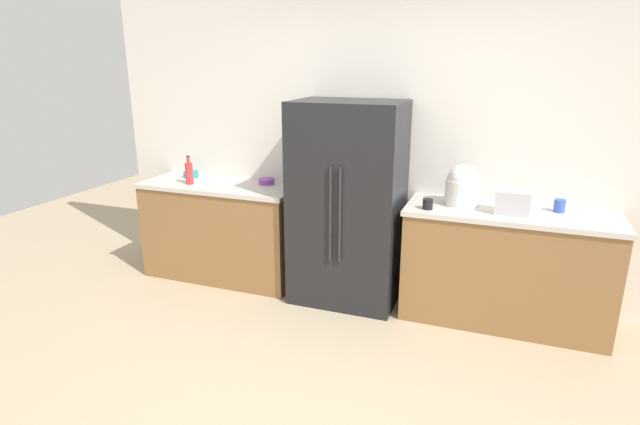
{
  "coord_description": "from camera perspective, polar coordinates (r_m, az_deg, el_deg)",
  "views": [
    {
      "loc": [
        1.01,
        -2.49,
        2.05
      ],
      "look_at": [
        -0.09,
        0.46,
        1.1
      ],
      "focal_mm": 28.51,
      "sensor_mm": 36.0,
      "label": 1
    }
  ],
  "objects": [
    {
      "name": "cup_b",
      "position": [
        4.28,
        25.3,
        0.69
      ],
      "size": [
        0.08,
        0.08,
        0.1
      ],
      "primitive_type": "cylinder",
      "color": "blue",
      "rests_on": "counter_right"
    },
    {
      "name": "counter_right",
      "position": [
        4.32,
        20.03,
        -5.75
      ],
      "size": [
        1.59,
        0.61,
        0.93
      ],
      "color": "olive",
      "rests_on": "ground_plane"
    },
    {
      "name": "refrigerator",
      "position": [
        4.33,
        3.11,
        0.95
      ],
      "size": [
        0.91,
        0.66,
        1.73
      ],
      "color": "black",
      "rests_on": "ground_plane"
    },
    {
      "name": "cup_a",
      "position": [
        4.03,
        12.0,
        0.93
      ],
      "size": [
        0.08,
        0.08,
        0.08
      ],
      "primitive_type": "cylinder",
      "color": "black",
      "rests_on": "counter_right"
    },
    {
      "name": "bottle_a",
      "position": [
        4.89,
        -14.47,
        4.34
      ],
      "size": [
        0.07,
        0.07,
        0.27
      ],
      "color": "red",
      "rests_on": "counter_left"
    },
    {
      "name": "bowl_b",
      "position": [
        4.78,
        -6.01,
        3.51
      ],
      "size": [
        0.15,
        0.15,
        0.05
      ],
      "primitive_type": "cylinder",
      "color": "purple",
      "rests_on": "counter_left"
    },
    {
      "name": "bowl_a",
      "position": [
        5.19,
        -14.27,
        4.19
      ],
      "size": [
        0.15,
        0.15,
        0.06
      ],
      "primitive_type": "cylinder",
      "color": "teal",
      "rests_on": "counter_left"
    },
    {
      "name": "kitchen_back_panel",
      "position": [
        4.53,
        7.48,
        9.25
      ],
      "size": [
        5.37,
        0.1,
        2.93
      ],
      "primitive_type": "cube",
      "color": "silver",
      "rests_on": "ground_plane"
    },
    {
      "name": "toaster",
      "position": [
        4.08,
        20.79,
        1.1
      ],
      "size": [
        0.25,
        0.18,
        0.18
      ],
      "primitive_type": "cube",
      "color": "silver",
      "rests_on": "counter_right"
    },
    {
      "name": "counter_left",
      "position": [
        4.99,
        -10.85,
        -1.98
      ],
      "size": [
        1.51,
        0.61,
        0.93
      ],
      "color": "olive",
      "rests_on": "ground_plane"
    },
    {
      "name": "ground_plane",
      "position": [
        3.38,
        -1.38,
        -20.51
      ],
      "size": [
        10.74,
        10.74,
        0.0
      ],
      "primitive_type": "plane",
      "color": "tan"
    },
    {
      "name": "rice_cooker",
      "position": [
        4.2,
        15.69,
        2.89
      ],
      "size": [
        0.27,
        0.27,
        0.33
      ],
      "color": "white",
      "rests_on": "counter_right"
    }
  ]
}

